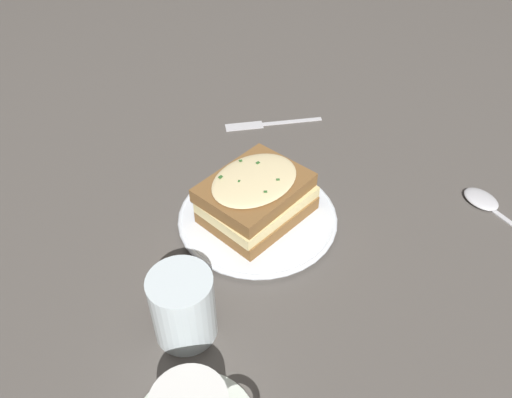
# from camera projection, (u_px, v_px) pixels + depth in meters

# --- Properties ---
(ground_plane) EXTENTS (2.40, 2.40, 0.00)m
(ground_plane) POSITION_uv_depth(u_px,v_px,m) (246.00, 229.00, 0.72)
(ground_plane) COLOR #514C47
(dinner_plate) EXTENTS (0.23, 0.23, 0.01)m
(dinner_plate) POSITION_uv_depth(u_px,v_px,m) (256.00, 216.00, 0.73)
(dinner_plate) COLOR white
(dinner_plate) RESTS_ON ground_plane
(sandwich) EXTENTS (0.16, 0.13, 0.07)m
(sandwich) POSITION_uv_depth(u_px,v_px,m) (255.00, 196.00, 0.71)
(sandwich) COLOR brown
(sandwich) RESTS_ON dinner_plate
(water_glass) EXTENTS (0.07, 0.07, 0.09)m
(water_glass) POSITION_uv_depth(u_px,v_px,m) (183.00, 306.00, 0.57)
(water_glass) COLOR silver
(water_glass) RESTS_ON ground_plane
(fork) EXTENTS (0.16, 0.11, 0.00)m
(fork) POSITION_uv_depth(u_px,v_px,m) (262.00, 124.00, 0.92)
(fork) COLOR silver
(fork) RESTS_ON ground_plane
(spoon) EXTENTS (0.06, 0.17, 0.01)m
(spoon) POSITION_uv_depth(u_px,v_px,m) (486.00, 203.00, 0.76)
(spoon) COLOR silver
(spoon) RESTS_ON ground_plane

